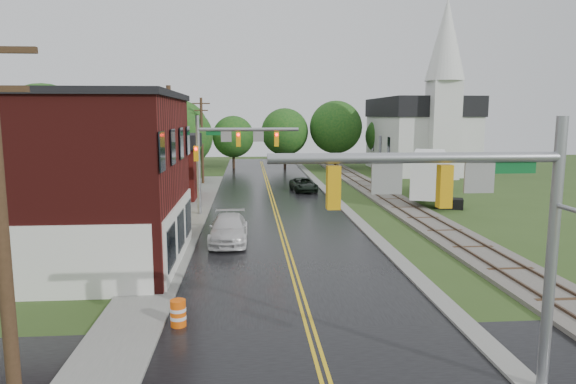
{
  "coord_description": "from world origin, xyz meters",
  "views": [
    {
      "loc": [
        -2.05,
        -10.03,
        7.22
      ],
      "look_at": [
        -0.12,
        14.64,
        3.5
      ],
      "focal_mm": 32.0,
      "sensor_mm": 36.0,
      "label": 1
    }
  ],
  "objects": [
    {
      "name": "tree_left_e",
      "position": [
        -8.85,
        45.9,
        4.81
      ],
      "size": [
        6.4,
        6.4,
        8.16
      ],
      "color": "black",
      "rests_on": "ground"
    },
    {
      "name": "tree_left_c",
      "position": [
        -13.85,
        39.9,
        4.51
      ],
      "size": [
        6.0,
        6.0,
        7.65
      ],
      "color": "black",
      "rests_on": "ground"
    },
    {
      "name": "brick_building",
      "position": [
        -12.48,
        15.0,
        4.15
      ],
      "size": [
        14.3,
        10.3,
        8.3
      ],
      "color": "#4B1210",
      "rests_on": "ground"
    },
    {
      "name": "main_road",
      "position": [
        0.0,
        30.0,
        0.0
      ],
      "size": [
        10.0,
        90.0,
        0.02
      ],
      "primitive_type": "cube",
      "color": "black",
      "rests_on": "ground"
    },
    {
      "name": "traffic_signal_near",
      "position": [
        3.47,
        2.0,
        4.97
      ],
      "size": [
        7.34,
        0.3,
        7.2
      ],
      "color": "gray",
      "rests_on": "ground"
    },
    {
      "name": "utility_pole_b",
      "position": [
        -6.8,
        22.0,
        4.72
      ],
      "size": [
        1.8,
        0.28,
        9.0
      ],
      "color": "#382616",
      "rests_on": "ground"
    },
    {
      "name": "traffic_signal_far",
      "position": [
        -3.47,
        27.0,
        4.97
      ],
      "size": [
        7.34,
        0.43,
        7.2
      ],
      "color": "gray",
      "rests_on": "ground"
    },
    {
      "name": "pickup_white",
      "position": [
        -3.2,
        18.81,
        0.76
      ],
      "size": [
        2.17,
        5.23,
        1.51
      ],
      "primitive_type": "imported",
      "rotation": [
        0.0,
        0.0,
        -0.01
      ],
      "color": "silver",
      "rests_on": "ground"
    },
    {
      "name": "sidewalk_left",
      "position": [
        -6.2,
        25.0,
        0.0
      ],
      "size": [
        2.4,
        50.0,
        0.12
      ],
      "primitive_type": "cube",
      "color": "gray",
      "rests_on": "ground"
    },
    {
      "name": "construction_barrel",
      "position": [
        -4.5,
        7.0,
        0.47
      ],
      "size": [
        0.63,
        0.63,
        0.95
      ],
      "primitive_type": "cylinder",
      "rotation": [
        0.0,
        0.0,
        -0.21
      ],
      "color": "#F0580A",
      "rests_on": "ground"
    },
    {
      "name": "tree_left_b",
      "position": [
        -17.85,
        31.9,
        5.72
      ],
      "size": [
        7.6,
        7.6,
        9.69
      ],
      "color": "black",
      "rests_on": "ground"
    },
    {
      "name": "railroad",
      "position": [
        10.0,
        35.0,
        0.11
      ],
      "size": [
        3.2,
        80.0,
        0.3
      ],
      "color": "#59544C",
      "rests_on": "ground"
    },
    {
      "name": "utility_pole_c",
      "position": [
        -6.8,
        44.0,
        4.72
      ],
      "size": [
        1.8,
        0.28,
        9.0
      ],
      "color": "#382616",
      "rests_on": "ground"
    },
    {
      "name": "semi_trailer",
      "position": [
        13.58,
        32.89,
        2.33
      ],
      "size": [
        6.86,
        12.74,
        3.94
      ],
      "color": "black",
      "rests_on": "ground"
    },
    {
      "name": "suv_dark",
      "position": [
        3.22,
        38.15,
        0.63
      ],
      "size": [
        2.58,
        4.75,
        1.26
      ],
      "primitive_type": "imported",
      "rotation": [
        0.0,
        0.0,
        0.11
      ],
      "color": "black",
      "rests_on": "ground"
    },
    {
      "name": "yellow_house",
      "position": [
        -11.0,
        26.0,
        3.2
      ],
      "size": [
        8.0,
        7.0,
        6.4
      ],
      "primitive_type": "cube",
      "color": "tan",
      "rests_on": "ground"
    },
    {
      "name": "utility_pole_a",
      "position": [
        -6.8,
        0.0,
        4.72
      ],
      "size": [
        1.8,
        0.28,
        9.0
      ],
      "color": "#382616",
      "rests_on": "ground"
    },
    {
      "name": "darkred_building",
      "position": [
        -10.0,
        35.0,
        2.2
      ],
      "size": [
        7.0,
        6.0,
        4.4
      ],
      "primitive_type": "cube",
      "color": "#3F0F0C",
      "rests_on": "ground"
    },
    {
      "name": "curb_right",
      "position": [
        5.4,
        35.0,
        0.0
      ],
      "size": [
        0.8,
        70.0,
        0.12
      ],
      "primitive_type": "cube",
      "color": "gray",
      "rests_on": "ground"
    },
    {
      "name": "church",
      "position": [
        20.0,
        53.74,
        5.83
      ],
      "size": [
        10.4,
        18.4,
        20.0
      ],
      "color": "silver",
      "rests_on": "ground"
    }
  ]
}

